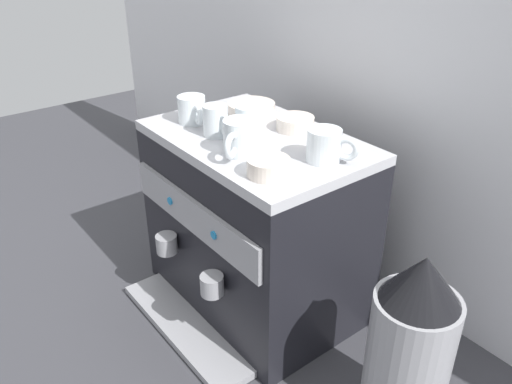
{
  "coord_description": "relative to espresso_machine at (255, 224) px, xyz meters",
  "views": [
    {
      "loc": [
        0.93,
        -0.72,
        0.98
      ],
      "look_at": [
        0.0,
        0.0,
        0.34
      ],
      "focal_mm": 36.58,
      "sensor_mm": 36.0,
      "label": 1
    }
  ],
  "objects": [
    {
      "name": "milk_pitcher",
      "position": [
        -0.38,
        -0.05,
        -0.19
      ],
      "size": [
        0.08,
        0.08,
        0.11
      ],
      "primitive_type": "cylinder",
      "color": "#B7B7BC",
      "rests_on": "ground_plane"
    },
    {
      "name": "ground_plane",
      "position": [
        0.0,
        0.0,
        -0.25
      ],
      "size": [
        4.0,
        4.0,
        0.0
      ],
      "primitive_type": "plane",
      "color": "#38383D"
    },
    {
      "name": "tiled_backsplash_wall",
      "position": [
        0.0,
        0.35,
        0.33
      ],
      "size": [
        2.8,
        0.03,
        1.15
      ],
      "primitive_type": "cube",
      "color": "silver",
      "rests_on": "ground_plane"
    },
    {
      "name": "ceramic_cup_4",
      "position": [
        0.06,
        -0.09,
        0.29
      ],
      "size": [
        0.09,
        0.11,
        0.08
      ],
      "color": "silver",
      "rests_on": "espresso_machine"
    },
    {
      "name": "espresso_machine",
      "position": [
        0.0,
        0.0,
        0.0
      ],
      "size": [
        0.56,
        0.48,
        0.5
      ],
      "color": "black",
      "rests_on": "ground_plane"
    },
    {
      "name": "ceramic_bowl_0",
      "position": [
        0.02,
        0.11,
        0.27
      ],
      "size": [
        0.09,
        0.09,
        0.03
      ],
      "color": "beige",
      "rests_on": "espresso_machine"
    },
    {
      "name": "ceramic_cup_0",
      "position": [
        -0.06,
        -0.07,
        0.29
      ],
      "size": [
        0.1,
        0.06,
        0.08
      ],
      "color": "silver",
      "rests_on": "espresso_machine"
    },
    {
      "name": "ceramic_bowl_2",
      "position": [
        -0.13,
        0.09,
        0.27
      ],
      "size": [
        0.13,
        0.13,
        0.03
      ],
      "color": "beige",
      "rests_on": "espresso_machine"
    },
    {
      "name": "ceramic_cup_1",
      "position": [
        0.2,
        0.04,
        0.29
      ],
      "size": [
        0.11,
        0.08,
        0.07
      ],
      "color": "silver",
      "rests_on": "espresso_machine"
    },
    {
      "name": "ceramic_cup_2",
      "position": [
        -0.17,
        -0.07,
        0.29
      ],
      "size": [
        0.11,
        0.07,
        0.07
      ],
      "color": "silver",
      "rests_on": "espresso_machine"
    },
    {
      "name": "coffee_grinder",
      "position": [
        0.52,
        -0.01,
        -0.03
      ],
      "size": [
        0.17,
        0.17,
        0.44
      ],
      "color": "#939399",
      "rests_on": "ground_plane"
    },
    {
      "name": "ceramic_cup_3",
      "position": [
        -0.03,
        0.01,
        0.28
      ],
      "size": [
        0.07,
        0.1,
        0.07
      ],
      "color": "silver",
      "rests_on": "espresso_machine"
    },
    {
      "name": "ceramic_bowl_1",
      "position": [
        0.18,
        -0.1,
        0.27
      ],
      "size": [
        0.09,
        0.09,
        0.04
      ],
      "color": "beige",
      "rests_on": "espresso_machine"
    }
  ]
}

